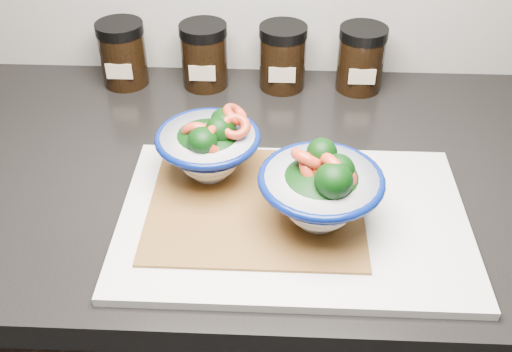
{
  "coord_description": "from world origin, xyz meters",
  "views": [
    {
      "loc": [
        0.02,
        0.75,
        1.43
      ],
      "look_at": [
        -0.01,
        1.35,
        0.96
      ],
      "focal_mm": 42.0,
      "sensor_mm": 36.0,
      "label": 1
    }
  ],
  "objects_px": {
    "spice_jar_b": "(204,55)",
    "spice_jar_c": "(283,57)",
    "bowl_right": "(321,190)",
    "cutting_board": "(293,219)",
    "spice_jar_a": "(123,54)",
    "bowl_left": "(210,146)",
    "spice_jar_d": "(361,59)"
  },
  "relations": [
    {
      "from": "bowl_left",
      "to": "bowl_right",
      "type": "distance_m",
      "value": 0.17
    },
    {
      "from": "spice_jar_b",
      "to": "spice_jar_c",
      "type": "distance_m",
      "value": 0.14
    },
    {
      "from": "cutting_board",
      "to": "spice_jar_d",
      "type": "bearing_deg",
      "value": 72.13
    },
    {
      "from": "bowl_right",
      "to": "cutting_board",
      "type": "bearing_deg",
      "value": 161.75
    },
    {
      "from": "cutting_board",
      "to": "bowl_right",
      "type": "xyz_separation_m",
      "value": [
        0.03,
        -0.01,
        0.06
      ]
    },
    {
      "from": "cutting_board",
      "to": "bowl_right",
      "type": "bearing_deg",
      "value": -18.25
    },
    {
      "from": "spice_jar_a",
      "to": "spice_jar_c",
      "type": "distance_m",
      "value": 0.28
    },
    {
      "from": "spice_jar_c",
      "to": "spice_jar_b",
      "type": "bearing_deg",
      "value": 180.0
    },
    {
      "from": "cutting_board",
      "to": "spice_jar_b",
      "type": "bearing_deg",
      "value": 113.24
    },
    {
      "from": "bowl_right",
      "to": "spice_jar_b",
      "type": "xyz_separation_m",
      "value": [
        -0.19,
        0.37,
        -0.01
      ]
    },
    {
      "from": "bowl_left",
      "to": "spice_jar_a",
      "type": "height_order",
      "value": "bowl_left"
    },
    {
      "from": "bowl_left",
      "to": "spice_jar_a",
      "type": "bearing_deg",
      "value": 123.07
    },
    {
      "from": "spice_jar_b",
      "to": "bowl_left",
      "type": "bearing_deg",
      "value": -81.97
    },
    {
      "from": "cutting_board",
      "to": "spice_jar_a",
      "type": "relative_size",
      "value": 3.98
    },
    {
      "from": "bowl_left",
      "to": "spice_jar_a",
      "type": "relative_size",
      "value": 1.27
    },
    {
      "from": "spice_jar_b",
      "to": "spice_jar_d",
      "type": "height_order",
      "value": "same"
    },
    {
      "from": "spice_jar_a",
      "to": "spice_jar_b",
      "type": "bearing_deg",
      "value": 0.0
    },
    {
      "from": "bowl_right",
      "to": "spice_jar_a",
      "type": "xyz_separation_m",
      "value": [
        -0.33,
        0.37,
        -0.01
      ]
    },
    {
      "from": "cutting_board",
      "to": "spice_jar_c",
      "type": "bearing_deg",
      "value": 92.97
    },
    {
      "from": "cutting_board",
      "to": "spice_jar_d",
      "type": "distance_m",
      "value": 0.38
    },
    {
      "from": "spice_jar_d",
      "to": "spice_jar_b",
      "type": "bearing_deg",
      "value": 180.0
    },
    {
      "from": "bowl_left",
      "to": "spice_jar_b",
      "type": "height_order",
      "value": "bowl_left"
    },
    {
      "from": "spice_jar_c",
      "to": "bowl_right",
      "type": "bearing_deg",
      "value": -82.19
    },
    {
      "from": "spice_jar_b",
      "to": "spice_jar_c",
      "type": "xyz_separation_m",
      "value": [
        0.14,
        0.0,
        0.0
      ]
    },
    {
      "from": "cutting_board",
      "to": "bowl_left",
      "type": "height_order",
      "value": "bowl_left"
    },
    {
      "from": "bowl_right",
      "to": "spice_jar_b",
      "type": "relative_size",
      "value": 1.38
    },
    {
      "from": "spice_jar_a",
      "to": "spice_jar_c",
      "type": "relative_size",
      "value": 1.0
    },
    {
      "from": "bowl_left",
      "to": "spice_jar_d",
      "type": "height_order",
      "value": "bowl_left"
    },
    {
      "from": "bowl_left",
      "to": "spice_jar_d",
      "type": "relative_size",
      "value": 1.27
    },
    {
      "from": "spice_jar_b",
      "to": "spice_jar_c",
      "type": "bearing_deg",
      "value": 0.0
    },
    {
      "from": "spice_jar_a",
      "to": "spice_jar_c",
      "type": "bearing_deg",
      "value": 0.0
    },
    {
      "from": "spice_jar_a",
      "to": "spice_jar_d",
      "type": "distance_m",
      "value": 0.41
    }
  ]
}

